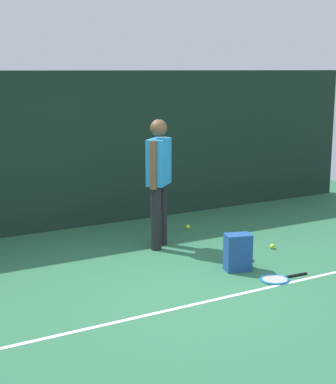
# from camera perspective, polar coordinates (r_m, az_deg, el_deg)

# --- Properties ---
(ground_plane) EXTENTS (12.00, 12.00, 0.00)m
(ground_plane) POSITION_cam_1_polar(r_m,az_deg,el_deg) (6.40, 1.78, -9.44)
(ground_plane) COLOR #2D6B47
(back_fence) EXTENTS (10.00, 0.10, 2.31)m
(back_fence) POSITION_cam_1_polar(r_m,az_deg,el_deg) (8.75, -8.42, 4.05)
(back_fence) COLOR #192D23
(back_fence) RESTS_ON ground
(court_line) EXTENTS (9.00, 0.05, 0.00)m
(court_line) POSITION_cam_1_polar(r_m,az_deg,el_deg) (6.09, 3.76, -10.60)
(court_line) COLOR white
(court_line) RESTS_ON ground
(tennis_player) EXTENTS (0.44, 0.43, 1.70)m
(tennis_player) POSITION_cam_1_polar(r_m,az_deg,el_deg) (7.62, -0.90, 1.60)
(tennis_player) COLOR black
(tennis_player) RESTS_ON ground
(tennis_racket) EXTENTS (0.62, 0.34, 0.03)m
(tennis_racket) POSITION_cam_1_polar(r_m,az_deg,el_deg) (6.77, 10.54, -8.32)
(tennis_racket) COLOR black
(tennis_racket) RESTS_ON ground
(backpack) EXTENTS (0.34, 0.34, 0.44)m
(backpack) POSITION_cam_1_polar(r_m,az_deg,el_deg) (6.97, 6.76, -5.88)
(backpack) COLOR #1E478C
(backpack) RESTS_ON ground
(tennis_ball_near_player) EXTENTS (0.07, 0.07, 0.07)m
(tennis_ball_near_player) POSITION_cam_1_polar(r_m,az_deg,el_deg) (8.70, 1.96, -3.41)
(tennis_ball_near_player) COLOR #CCE033
(tennis_ball_near_player) RESTS_ON ground
(tennis_ball_by_fence) EXTENTS (0.07, 0.07, 0.07)m
(tennis_ball_by_fence) POSITION_cam_1_polar(r_m,az_deg,el_deg) (7.89, 10.12, -5.23)
(tennis_ball_by_fence) COLOR #CCE033
(tennis_ball_by_fence) RESTS_ON ground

